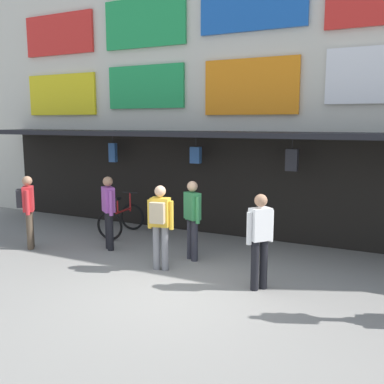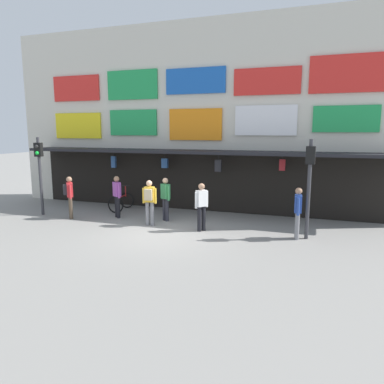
# 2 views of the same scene
# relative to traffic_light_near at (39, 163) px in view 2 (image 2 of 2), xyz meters

# --- Properties ---
(ground_plane) EXTENTS (80.00, 80.00, 0.00)m
(ground_plane) POSITION_rel_traffic_light_near_xyz_m (5.74, -1.04, -2.14)
(ground_plane) COLOR gray
(shopfront) EXTENTS (18.00, 2.60, 8.00)m
(shopfront) POSITION_rel_traffic_light_near_xyz_m (5.74, 3.53, 1.82)
(shopfront) COLOR beige
(shopfront) RESTS_ON ground
(traffic_light_near) EXTENTS (0.33, 0.35, 3.20)m
(traffic_light_near) POSITION_rel_traffic_light_near_xyz_m (0.00, 0.00, 0.00)
(traffic_light_near) COLOR #38383D
(traffic_light_near) RESTS_ON ground
(traffic_light_far) EXTENTS (0.29, 0.33, 3.20)m
(traffic_light_far) POSITION_rel_traffic_light_near_xyz_m (10.51, 0.02, 0.00)
(traffic_light_far) COLOR #38383D
(traffic_light_far) RESTS_ON ground
(bicycle_parked) EXTENTS (0.81, 1.21, 1.05)m
(bicycle_parked) POSITION_rel_traffic_light_near_xyz_m (2.71, 1.76, -1.75)
(bicycle_parked) COLOR black
(bicycle_parked) RESTS_ON ground
(pedestrian_in_green) EXTENTS (0.40, 0.43, 1.68)m
(pedestrian_in_green) POSITION_rel_traffic_light_near_xyz_m (7.02, -0.23, -1.19)
(pedestrian_in_green) COLOR black
(pedestrian_in_green) RESTS_ON ground
(pedestrian_in_white) EXTENTS (0.24, 0.53, 1.68)m
(pedestrian_in_white) POSITION_rel_traffic_light_near_xyz_m (10.22, -0.11, -1.19)
(pedestrian_in_white) COLOR gray
(pedestrian_in_white) RESTS_ON ground
(pedestrian_in_black) EXTENTS (0.46, 0.38, 1.68)m
(pedestrian_in_black) POSITION_rel_traffic_light_near_xyz_m (5.26, 0.72, -1.19)
(pedestrian_in_black) COLOR #2D2D38
(pedestrian_in_black) RESTS_ON ground
(pedestrian_in_yellow) EXTENTS (0.52, 0.40, 1.68)m
(pedestrian_in_yellow) POSITION_rel_traffic_light_near_xyz_m (4.99, -0.14, -1.16)
(pedestrian_in_yellow) COLOR gray
(pedestrian_in_yellow) RESTS_ON ground
(pedestrian_in_purple) EXTENTS (0.47, 0.47, 1.68)m
(pedestrian_in_purple) POSITION_rel_traffic_light_near_xyz_m (1.53, -0.19, -1.16)
(pedestrian_in_purple) COLOR brown
(pedestrian_in_purple) RESTS_ON ground
(pedestrian_in_red) EXTENTS (0.44, 0.39, 1.68)m
(pedestrian_in_red) POSITION_rel_traffic_light_near_xyz_m (3.23, 0.56, -1.19)
(pedestrian_in_red) COLOR black
(pedestrian_in_red) RESTS_ON ground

